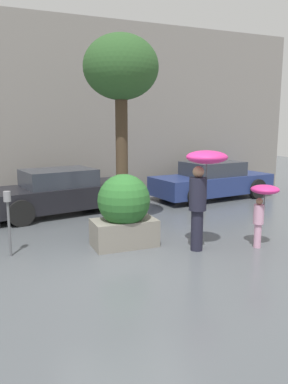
# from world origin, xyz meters

# --- Properties ---
(ground_plane) EXTENTS (40.00, 40.00, 0.00)m
(ground_plane) POSITION_xyz_m (0.00, 0.00, 0.00)
(ground_plane) COLOR #51565B
(building_facade) EXTENTS (18.00, 0.30, 6.00)m
(building_facade) POSITION_xyz_m (0.00, 6.50, 3.00)
(building_facade) COLOR gray
(building_facade) RESTS_ON ground
(planter_box) EXTENTS (1.35, 1.11, 1.55)m
(planter_box) POSITION_xyz_m (0.37, 1.14, 0.78)
(planter_box) COLOR gray
(planter_box) RESTS_ON ground
(person_adult) EXTENTS (0.82, 0.82, 2.06)m
(person_adult) POSITION_xyz_m (1.74, 0.27, 1.49)
(person_adult) COLOR #1E1E2D
(person_adult) RESTS_ON ground
(person_child) EXTENTS (0.58, 0.58, 1.34)m
(person_child) POSITION_xyz_m (2.98, -0.07, 1.01)
(person_child) COLOR #D199B7
(person_child) RESTS_ON ground
(parked_car_near) EXTENTS (4.61, 2.53, 1.29)m
(parked_car_near) POSITION_xyz_m (-0.39, 4.72, 0.61)
(parked_car_near) COLOR black
(parked_car_near) RESTS_ON ground
(parked_car_far) EXTENTS (4.50, 2.32, 1.29)m
(parked_car_far) POSITION_xyz_m (4.99, 4.99, 0.61)
(parked_car_far) COLOR navy
(parked_car_far) RESTS_ON ground
(street_tree) EXTENTS (1.81, 1.81, 4.68)m
(street_tree) POSITION_xyz_m (0.85, 2.67, 3.79)
(street_tree) COLOR #423323
(street_tree) RESTS_ON ground
(parking_meter) EXTENTS (0.14, 0.14, 1.30)m
(parking_meter) POSITION_xyz_m (-1.93, 1.37, 0.93)
(parking_meter) COLOR #595B60
(parking_meter) RESTS_ON ground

